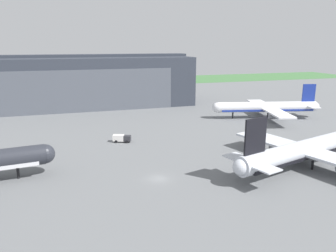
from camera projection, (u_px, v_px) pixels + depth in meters
name	position (u px, v px, depth m)	size (l,w,h in m)	color
ground_plane	(158.00, 179.00, 69.29)	(440.00, 440.00, 0.00)	slate
grass_field_strip	(90.00, 82.00, 240.63)	(440.00, 56.00, 0.08)	#42723F
maintenance_hangar	(80.00, 81.00, 149.34)	(99.16, 34.37, 22.97)	#2D333D
airliner_far_left	(267.00, 107.00, 124.86)	(40.37, 36.11, 12.84)	white
airliner_near_right	(310.00, 149.00, 76.27)	(46.49, 38.92, 13.60)	silver
pushback_tractor	(122.00, 138.00, 94.67)	(5.38, 3.43, 2.17)	#2D2D33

